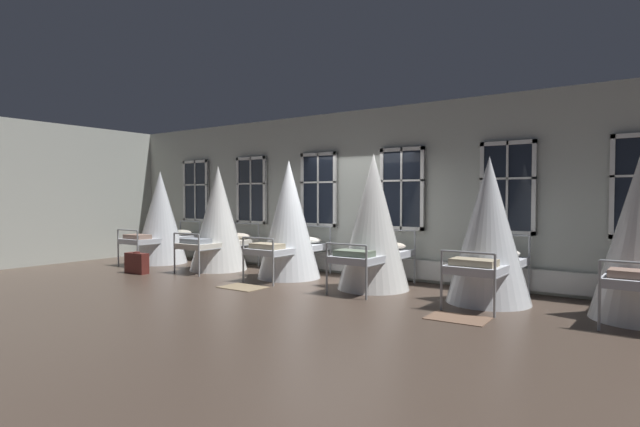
% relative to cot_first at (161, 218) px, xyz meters
% --- Properties ---
extents(ground, '(26.16, 26.16, 0.00)m').
position_rel_cot_first_xyz_m(ground, '(5.04, -0.15, -1.11)').
color(ground, '#4C3D33').
extents(back_wall_with_windows, '(14.08, 0.10, 3.44)m').
position_rel_cot_first_xyz_m(back_wall_with_windows, '(5.04, 1.20, 0.61)').
color(back_wall_with_windows, '#B2B7AD').
rests_on(back_wall_with_windows, ground).
extents(end_wall_left, '(0.10, 7.05, 3.44)m').
position_rel_cot_first_xyz_m(end_wall_left, '(-2.00, -1.88, 0.61)').
color(end_wall_left, '#B2B7AD').
rests_on(end_wall_left, ground).
extents(window_bank, '(10.94, 0.10, 2.53)m').
position_rel_cot_first_xyz_m(window_bank, '(5.04, 1.08, -0.17)').
color(window_bank, black).
rests_on(window_bank, ground).
extents(cot_first, '(1.28, 1.88, 2.28)m').
position_rel_cot_first_xyz_m(cot_first, '(0.00, 0.00, 0.00)').
color(cot_first, '#9EA3A8').
rests_on(cot_first, ground).
extents(cot_second, '(1.28, 1.89, 2.34)m').
position_rel_cot_first_xyz_m(cot_second, '(2.03, 0.03, 0.03)').
color(cot_second, '#9EA3A8').
rests_on(cot_second, ground).
extents(cot_third, '(1.28, 1.89, 2.39)m').
position_rel_cot_first_xyz_m(cot_third, '(4.02, 0.08, 0.05)').
color(cot_third, '#9EA3A8').
rests_on(cot_third, ground).
extents(cot_fourth, '(1.28, 1.89, 2.41)m').
position_rel_cot_first_xyz_m(cot_fourth, '(6.02, -0.01, 0.06)').
color(cot_fourth, '#9EA3A8').
rests_on(cot_fourth, ground).
extents(cot_fifth, '(1.28, 1.89, 2.27)m').
position_rel_cot_first_xyz_m(cot_fifth, '(8.05, -0.00, -0.01)').
color(cot_fifth, '#9EA3A8').
rests_on(cot_fifth, ground).
extents(rug_third, '(0.81, 0.57, 0.01)m').
position_rel_cot_first_xyz_m(rug_third, '(4.04, -1.28, -1.11)').
color(rug_third, '#8E7A5B').
rests_on(rug_third, ground).
extents(rug_fifth, '(0.82, 0.59, 0.01)m').
position_rel_cot_first_xyz_m(rug_fifth, '(8.04, -1.28, -1.11)').
color(rug_fifth, brown).
rests_on(rug_fifth, ground).
extents(suitcase_dark, '(0.57, 0.25, 0.47)m').
position_rel_cot_first_xyz_m(suitcase_dark, '(1.02, -1.39, -0.89)').
color(suitcase_dark, '#5B231E').
rests_on(suitcase_dark, ground).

